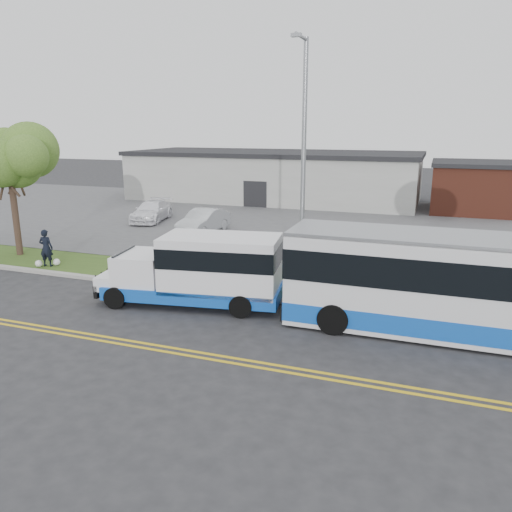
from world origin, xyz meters
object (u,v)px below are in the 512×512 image
at_px(tree_west, 8,155).
at_px(pedestrian, 46,248).
at_px(transit_bus, 472,287).
at_px(parked_car_a, 203,221).
at_px(streetlight_near, 303,160).
at_px(shuttle_bus, 203,268).
at_px(parked_car_b, 152,211).

height_order(tree_west, pedestrian, tree_west).
relative_size(transit_bus, parked_car_a, 2.58).
distance_m(streetlight_near, parked_car_a, 12.71).
xyz_separation_m(streetlight_near, parked_car_a, (-8.41, 8.46, -4.39)).
relative_size(shuttle_bus, transit_bus, 0.61).
distance_m(tree_west, parked_car_b, 11.49).
height_order(shuttle_bus, transit_bus, transit_bus).
bearing_deg(pedestrian, parked_car_b, -94.40).
bearing_deg(parked_car_b, shuttle_bus, -64.30).
relative_size(pedestrian, parked_car_b, 0.37).
xyz_separation_m(tree_west, streetlight_near, (15.00, -0.47, 0.11)).
bearing_deg(shuttle_bus, streetlight_near, 34.09).
bearing_deg(shuttle_bus, pedestrian, 158.90).
bearing_deg(transit_bus, tree_west, 171.33).
height_order(tree_west, streetlight_near, streetlight_near).
relative_size(streetlight_near, parked_car_b, 2.02).
xyz_separation_m(shuttle_bus, transit_bus, (9.15, 0.19, 0.22)).
bearing_deg(pedestrian, streetlight_near, 171.88).
relative_size(tree_west, transit_bus, 0.59).
distance_m(pedestrian, parked_car_b, 11.96).
relative_size(transit_bus, pedestrian, 6.59).
bearing_deg(transit_bus, parked_car_b, 145.06).
bearing_deg(pedestrian, shuttle_bus, 155.84).
height_order(transit_bus, parked_car_a, transit_bus).
distance_m(shuttle_bus, parked_car_b, 17.45).
relative_size(shuttle_bus, pedestrian, 4.05).
height_order(pedestrian, parked_car_b, pedestrian).
bearing_deg(tree_west, parked_car_a, 50.49).
bearing_deg(shuttle_bus, parked_car_b, 118.71).
xyz_separation_m(streetlight_near, pedestrian, (-12.04, -0.83, -4.25)).
relative_size(shuttle_bus, parked_car_a, 1.58).
bearing_deg(parked_car_b, tree_west, -109.39).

